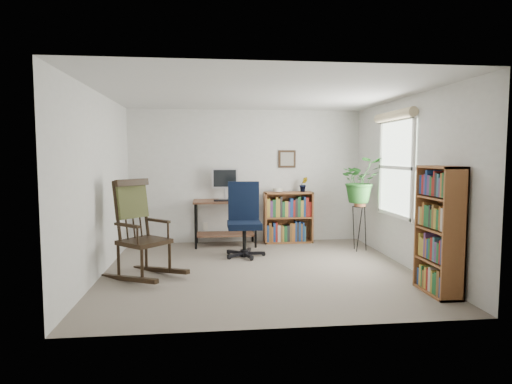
{
  "coord_description": "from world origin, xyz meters",
  "views": [
    {
      "loc": [
        -0.67,
        -5.75,
        1.58
      ],
      "look_at": [
        0.0,
        0.4,
        1.05
      ],
      "focal_mm": 30.0,
      "sensor_mm": 36.0,
      "label": 1
    }
  ],
  "objects": [
    {
      "name": "wall_left",
      "position": [
        -2.1,
        0.0,
        1.2
      ],
      "size": [
        0.0,
        4.0,
        2.4
      ],
      "primitive_type": "cube",
      "color": "silver",
      "rests_on": "ground"
    },
    {
      "name": "office_chair",
      "position": [
        -0.14,
        0.83,
        0.59
      ],
      "size": [
        0.67,
        0.67,
        1.18
      ],
      "primitive_type": null,
      "rotation": [
        0.0,
        0.0,
        -0.03
      ],
      "color": "black",
      "rests_on": "floor"
    },
    {
      "name": "rocking_chair",
      "position": [
        -1.51,
        -0.19,
        0.65
      ],
      "size": [
        1.27,
        1.25,
        1.29
      ],
      "primitive_type": null,
      "rotation": [
        0.0,
        0.0,
        0.83
      ],
      "color": "black",
      "rests_on": "floor"
    },
    {
      "name": "monitor",
      "position": [
        -0.4,
        1.84,
        1.08
      ],
      "size": [
        0.46,
        0.16,
        0.56
      ],
      "primitive_type": null,
      "color": "#BBBBC0",
      "rests_on": "desk"
    },
    {
      "name": "tall_bookshelf",
      "position": [
        1.92,
        -1.21,
        0.73
      ],
      "size": [
        0.27,
        0.64,
        1.46
      ],
      "primitive_type": null,
      "color": "brown",
      "rests_on": "floor"
    },
    {
      "name": "wall_back",
      "position": [
        0.0,
        2.0,
        1.2
      ],
      "size": [
        4.2,
        0.0,
        2.4
      ],
      "primitive_type": "cube",
      "color": "silver",
      "rests_on": "ground"
    },
    {
      "name": "keyboard",
      "position": [
        -0.4,
        1.58,
        0.81
      ],
      "size": [
        0.4,
        0.15,
        0.02
      ],
      "primitive_type": "cube",
      "color": "black",
      "rests_on": "desk"
    },
    {
      "name": "ceiling",
      "position": [
        0.0,
        0.0,
        2.4
      ],
      "size": [
        4.2,
        4.0,
        0.0
      ],
      "primitive_type": "cube",
      "color": "silver",
      "rests_on": "ground"
    },
    {
      "name": "wall_front",
      "position": [
        0.0,
        -2.0,
        1.2
      ],
      "size": [
        4.2,
        0.0,
        2.4
      ],
      "primitive_type": "cube",
      "color": "silver",
      "rests_on": "ground"
    },
    {
      "name": "low_bookshelf",
      "position": [
        0.74,
        1.82,
        0.46
      ],
      "size": [
        0.87,
        0.29,
        0.92
      ],
      "primitive_type": null,
      "color": "brown",
      "rests_on": "floor"
    },
    {
      "name": "window",
      "position": [
        2.06,
        0.3,
        1.4
      ],
      "size": [
        0.12,
        1.2,
        1.5
      ],
      "primitive_type": null,
      "color": "white",
      "rests_on": "wall_right"
    },
    {
      "name": "wall_right",
      "position": [
        2.1,
        0.0,
        1.2
      ],
      "size": [
        0.0,
        4.0,
        2.4
      ],
      "primitive_type": "cube",
      "color": "silver",
      "rests_on": "ground"
    },
    {
      "name": "desk",
      "position": [
        -0.4,
        1.7,
        0.4
      ],
      "size": [
        1.11,
        0.61,
        0.8
      ],
      "primitive_type": null,
      "color": "brown",
      "rests_on": "floor"
    },
    {
      "name": "floor",
      "position": [
        0.0,
        0.0,
        0.0
      ],
      "size": [
        4.2,
        4.0,
        0.0
      ],
      "primitive_type": "cube",
      "color": "gray",
      "rests_on": "ground"
    },
    {
      "name": "framed_picture",
      "position": [
        0.74,
        1.97,
        1.51
      ],
      "size": [
        0.32,
        0.04,
        0.32
      ],
      "primitive_type": null,
      "color": "black",
      "rests_on": "wall_back"
    },
    {
      "name": "plant_stand",
      "position": [
        1.8,
        1.04,
        0.43
      ],
      "size": [
        0.31,
        0.31,
        0.86
      ],
      "primitive_type": null,
      "rotation": [
        0.0,
        0.0,
        -0.35
      ],
      "color": "black",
      "rests_on": "floor"
    },
    {
      "name": "spider_plant",
      "position": [
        1.8,
        1.04,
        1.53
      ],
      "size": [
        1.69,
        1.88,
        1.47
      ],
      "primitive_type": "imported",
      "color": "#236021",
      "rests_on": "plant_stand"
    },
    {
      "name": "potted_plant_small",
      "position": [
        1.02,
        1.83,
        0.98
      ],
      "size": [
        0.13,
        0.24,
        0.11
      ],
      "primitive_type": "imported",
      "color": "#236021",
      "rests_on": "low_bookshelf"
    }
  ]
}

